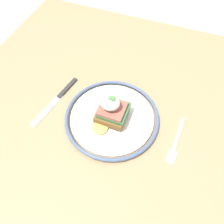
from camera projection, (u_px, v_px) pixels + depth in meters
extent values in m
plane|color=#B2ADA3|center=(118.00, 179.00, 1.26)|extent=(6.00, 6.00, 0.00)
cube|color=tan|center=(123.00, 109.00, 0.66)|extent=(1.02, 0.88, 0.03)
cylinder|color=tan|center=(68.00, 71.00, 1.26)|extent=(0.06, 0.06, 0.71)
cylinder|color=silver|center=(112.00, 118.00, 0.62)|extent=(0.24, 0.24, 0.01)
torus|color=slate|center=(112.00, 117.00, 0.62)|extent=(0.27, 0.27, 0.01)
cube|color=brown|center=(112.00, 114.00, 0.60)|extent=(0.08, 0.08, 0.02)
cube|color=#38703D|center=(114.00, 110.00, 0.59)|extent=(0.08, 0.07, 0.01)
cube|color=#9E5647|center=(112.00, 109.00, 0.58)|extent=(0.07, 0.06, 0.01)
ellipsoid|color=white|center=(110.00, 103.00, 0.56)|extent=(0.05, 0.05, 0.04)
cylinder|color=#E5C656|center=(100.00, 127.00, 0.59)|extent=(0.04, 0.04, 0.00)
cube|color=#47843D|center=(112.00, 98.00, 0.54)|extent=(0.02, 0.01, 0.00)
cube|color=silver|center=(178.00, 134.00, 0.59)|extent=(0.01, 0.11, 0.00)
cube|color=silver|center=(171.00, 157.00, 0.56)|extent=(0.02, 0.04, 0.00)
cube|color=#2D2D2D|center=(68.00, 87.00, 0.68)|extent=(0.03, 0.09, 0.01)
cube|color=silver|center=(47.00, 110.00, 0.64)|extent=(0.04, 0.13, 0.00)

